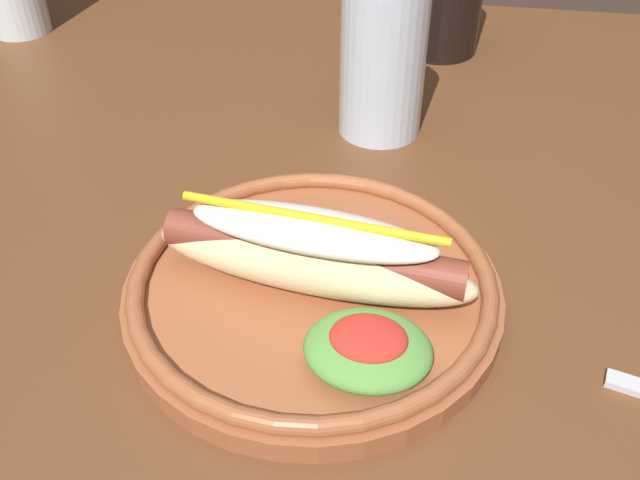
% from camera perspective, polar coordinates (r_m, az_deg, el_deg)
% --- Properties ---
extents(dining_table, '(1.33, 1.00, 0.74)m').
position_cam_1_polar(dining_table, '(0.61, -6.49, -4.57)').
color(dining_table, brown).
rests_on(dining_table, ground_plane).
extents(hot_dog_plate, '(0.26, 0.26, 0.08)m').
position_cam_1_polar(hot_dog_plate, '(0.46, -0.39, -3.43)').
color(hot_dog_plate, '#9E5633').
rests_on(hot_dog_plate, dining_table).
extents(water_cup, '(0.08, 0.08, 0.14)m').
position_cam_1_polar(water_cup, '(0.64, 5.24, 14.59)').
color(water_cup, silver).
rests_on(water_cup, dining_table).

